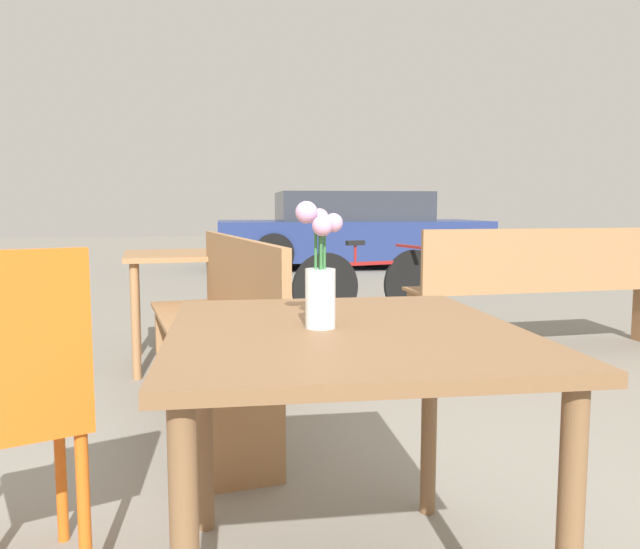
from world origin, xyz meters
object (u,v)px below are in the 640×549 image
object	(u,v)px
table_front	(345,365)
parked_car	(351,231)
bench_near	(220,322)
flower_vase	(320,277)
bench_middle	(549,284)
bicycle	(371,284)
table_back	(190,271)

from	to	relation	value
table_front	parked_car	size ratio (longest dim) A/B	0.22
bench_near	parked_car	xyz separation A→B (m)	(2.20, 7.22, 0.13)
flower_vase	bench_middle	world-z (taller)	flower_vase
bench_middle	bicycle	xyz separation A→B (m)	(-0.87, 1.42, -0.16)
bench_middle	table_front	bearing A→B (deg)	-128.46
bench_near	bicycle	distance (m)	2.74
bench_near	bench_middle	bearing A→B (deg)	23.88
bench_near	bicycle	xyz separation A→B (m)	(1.33, 2.40, -0.14)
flower_vase	bench_near	bearing A→B (deg)	99.02
bench_middle	parked_car	bearing A→B (deg)	90.00
bench_middle	parked_car	size ratio (longest dim) A/B	0.44
table_front	bench_near	xyz separation A→B (m)	(-0.29, 1.44, -0.15)
parked_car	table_front	bearing A→B (deg)	-102.48
bench_middle	table_back	distance (m)	2.38
table_front	flower_vase	world-z (taller)	flower_vase
table_front	parked_car	world-z (taller)	parked_car
bench_middle	bicycle	distance (m)	1.67
bench_near	parked_car	distance (m)	7.55
parked_car	bicycle	bearing A→B (deg)	-100.26
bicycle	table_front	bearing A→B (deg)	-105.23
bench_near	bench_middle	world-z (taller)	same
table_back	bicycle	distance (m)	2.01
table_front	bench_middle	world-z (taller)	bench_middle
table_back	parked_car	distance (m)	6.56
parked_car	bench_middle	bearing A→B (deg)	-90.00
flower_vase	parked_car	distance (m)	8.87
table_front	bicycle	world-z (taller)	table_front
table_back	bench_middle	bearing A→B (deg)	-2.92
table_front	table_back	size ratio (longest dim) A/B	1.12
table_back	parked_car	xyz separation A→B (m)	(2.38, 6.12, -0.00)
bench_near	bench_middle	distance (m)	2.41
bench_near	bicycle	bearing A→B (deg)	60.95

